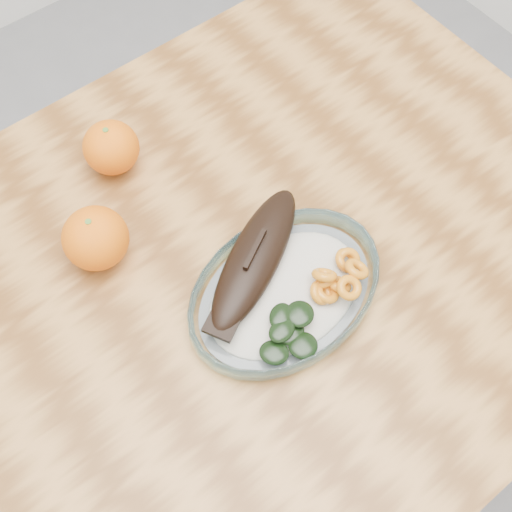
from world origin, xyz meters
The scene contains 5 objects.
ground centered at (0.00, 0.00, 0.00)m, with size 3.00×3.00×0.00m, color slate.
dining_table centered at (0.00, 0.00, 0.65)m, with size 1.20×0.80×0.75m.
plated_meal centered at (0.09, -0.06, 0.77)m, with size 0.50×0.50×0.08m.
orange_left centered at (-0.07, 0.13, 0.79)m, with size 0.09×0.09×0.09m, color #DD4904.
orange_right centered at (0.03, 0.24, 0.79)m, with size 0.08×0.08×0.08m, color #DD4904.
Camera 1 is at (-0.15, -0.32, 1.50)m, focal length 45.00 mm.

